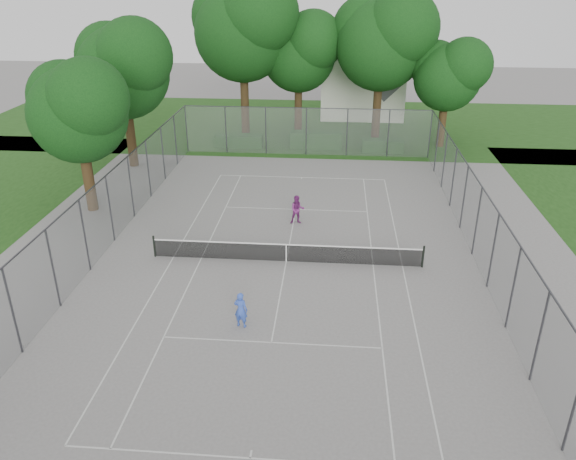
# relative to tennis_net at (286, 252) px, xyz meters

# --- Properties ---
(ground) EXTENTS (120.00, 120.00, 0.00)m
(ground) POSITION_rel_tennis_net_xyz_m (0.00, 0.00, -0.51)
(ground) COLOR slate
(ground) RESTS_ON ground
(grass_far) EXTENTS (60.00, 20.00, 0.00)m
(grass_far) POSITION_rel_tennis_net_xyz_m (0.00, 26.00, -0.51)
(grass_far) COLOR #1C4413
(grass_far) RESTS_ON ground
(court_markings) EXTENTS (11.03, 23.83, 0.01)m
(court_markings) POSITION_rel_tennis_net_xyz_m (0.00, 0.00, -0.50)
(court_markings) COLOR silver
(court_markings) RESTS_ON ground
(tennis_net) EXTENTS (12.87, 0.10, 1.10)m
(tennis_net) POSITION_rel_tennis_net_xyz_m (0.00, 0.00, 0.00)
(tennis_net) COLOR black
(tennis_net) RESTS_ON ground
(perimeter_fence) EXTENTS (18.08, 34.08, 3.52)m
(perimeter_fence) POSITION_rel_tennis_net_xyz_m (0.00, 0.00, 1.30)
(perimeter_fence) COLOR #38383D
(perimeter_fence) RESTS_ON ground
(tree_far_left) EXTENTS (8.76, 8.00, 12.59)m
(tree_far_left) POSITION_rel_tennis_net_xyz_m (-5.33, 22.68, 8.15)
(tree_far_left) COLOR #332312
(tree_far_left) RESTS_ON ground
(tree_far_midleft) EXTENTS (6.88, 6.28, 9.89)m
(tree_far_midleft) POSITION_rel_tennis_net_xyz_m (-0.95, 23.50, 6.28)
(tree_far_midleft) COLOR #332312
(tree_far_midleft) RESTS_ON ground
(tree_far_midright) EXTENTS (7.98, 7.28, 11.47)m
(tree_far_midright) POSITION_rel_tennis_net_xyz_m (5.51, 21.89, 7.37)
(tree_far_midright) COLOR #332312
(tree_far_midright) RESTS_ON ground
(tree_far_right) EXTENTS (5.76, 5.26, 8.28)m
(tree_far_right) POSITION_rel_tennis_net_xyz_m (10.42, 20.07, 5.17)
(tree_far_right) COLOR #332312
(tree_far_right) RESTS_ON ground
(tree_side_back) EXTENTS (7.00, 6.39, 10.07)m
(tree_side_back) POSITION_rel_tennis_net_xyz_m (-11.91, 13.36, 6.40)
(tree_side_back) COLOR #332312
(tree_side_back) RESTS_ON ground
(tree_side_front) EXTENTS (6.06, 5.53, 8.71)m
(tree_side_front) POSITION_rel_tennis_net_xyz_m (-11.65, 5.38, 5.47)
(tree_side_front) COLOR #332312
(tree_side_front) RESTS_ON ground
(hedge_left) EXTENTS (3.74, 1.12, 0.94)m
(hedge_left) POSITION_rel_tennis_net_xyz_m (-5.35, 18.65, -0.04)
(hedge_left) COLOR #194115
(hedge_left) RESTS_ON ground
(hedge_mid) EXTENTS (3.98, 1.14, 1.25)m
(hedge_mid) POSITION_rel_tennis_net_xyz_m (0.68, 18.83, 0.11)
(hedge_mid) COLOR #194115
(hedge_mid) RESTS_ON ground
(hedge_right) EXTENTS (3.10, 1.14, 0.93)m
(hedge_right) POSITION_rel_tennis_net_xyz_m (5.76, 18.19, -0.05)
(hedge_right) COLOR #194115
(hedge_right) RESTS_ON ground
(house) EXTENTS (7.48, 5.80, 9.31)m
(house) POSITION_rel_tennis_net_xyz_m (4.51, 29.83, 3.24)
(house) COLOR white
(house) RESTS_ON ground
(girl_player) EXTENTS (0.62, 0.48, 1.50)m
(girl_player) POSITION_rel_tennis_net_xyz_m (-1.29, -5.43, 0.24)
(girl_player) COLOR blue
(girl_player) RESTS_ON ground
(woman_player) EXTENTS (0.88, 0.74, 1.60)m
(woman_player) POSITION_rel_tennis_net_xyz_m (0.22, 4.48, 0.29)
(woman_player) COLOR #7D2974
(woman_player) RESTS_ON ground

